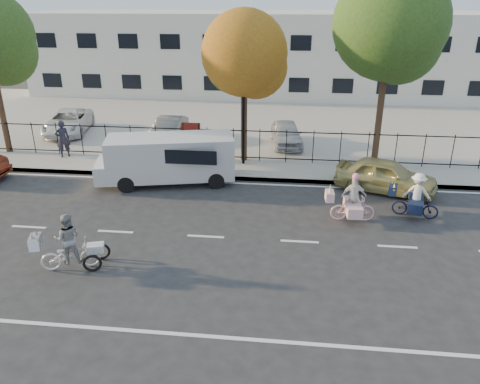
# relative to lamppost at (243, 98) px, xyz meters

# --- Properties ---
(ground) EXTENTS (120.00, 120.00, 0.00)m
(ground) POSITION_rel_lamppost_xyz_m (-0.50, -6.80, -3.11)
(ground) COLOR #333334
(road_markings) EXTENTS (60.00, 9.52, 0.01)m
(road_markings) POSITION_rel_lamppost_xyz_m (-0.50, -6.80, -3.11)
(road_markings) COLOR silver
(road_markings) RESTS_ON ground
(curb) EXTENTS (60.00, 0.10, 0.15)m
(curb) POSITION_rel_lamppost_xyz_m (-0.50, -1.75, -3.04)
(curb) COLOR #A8A399
(curb) RESTS_ON ground
(sidewalk) EXTENTS (60.00, 2.20, 0.15)m
(sidewalk) POSITION_rel_lamppost_xyz_m (-0.50, -0.70, -3.04)
(sidewalk) COLOR #A8A399
(sidewalk) RESTS_ON ground
(parking_lot) EXTENTS (60.00, 15.60, 0.15)m
(parking_lot) POSITION_rel_lamppost_xyz_m (-0.50, 8.20, -3.04)
(parking_lot) COLOR #A8A399
(parking_lot) RESTS_ON ground
(iron_fence) EXTENTS (58.00, 0.06, 1.50)m
(iron_fence) POSITION_rel_lamppost_xyz_m (-0.50, 0.40, -2.21)
(iron_fence) COLOR black
(iron_fence) RESTS_ON sidewalk
(building) EXTENTS (34.00, 10.00, 6.00)m
(building) POSITION_rel_lamppost_xyz_m (-0.50, 18.20, -0.11)
(building) COLOR silver
(building) RESTS_ON ground
(lamppost) EXTENTS (0.36, 0.36, 4.33)m
(lamppost) POSITION_rel_lamppost_xyz_m (0.00, 0.00, 0.00)
(lamppost) COLOR black
(lamppost) RESTS_ON sidewalk
(street_sign) EXTENTS (0.85, 0.06, 1.80)m
(street_sign) POSITION_rel_lamppost_xyz_m (-2.35, 0.00, -1.70)
(street_sign) COLOR black
(street_sign) RESTS_ON sidewalk
(zebra_trike) EXTENTS (1.96, 1.22, 1.68)m
(zebra_trike) POSITION_rel_lamppost_xyz_m (-3.94, -9.06, -2.46)
(zebra_trike) COLOR white
(zebra_trike) RESTS_ON ground
(unicorn_bike) EXTENTS (1.72, 1.20, 1.74)m
(unicorn_bike) POSITION_rel_lamppost_xyz_m (4.25, -5.10, -2.47)
(unicorn_bike) COLOR #F6BBC3
(unicorn_bike) RESTS_ON ground
(bull_bike) EXTENTS (1.79, 1.26, 1.61)m
(bull_bike) POSITION_rel_lamppost_xyz_m (6.46, -4.52, -2.47)
(bull_bike) COLOR black
(bull_bike) RESTS_ON ground
(white_van) EXTENTS (5.83, 2.94, 1.95)m
(white_van) POSITION_rel_lamppost_xyz_m (-2.82, -2.30, -2.03)
(white_van) COLOR silver
(white_van) RESTS_ON ground
(gold_sedan) EXTENTS (4.16, 2.72, 1.32)m
(gold_sedan) POSITION_rel_lamppost_xyz_m (5.84, -2.30, -2.45)
(gold_sedan) COLOR tan
(gold_sedan) RESTS_ON ground
(pedestrian) EXTENTS (0.75, 0.71, 1.73)m
(pedestrian) POSITION_rel_lamppost_xyz_m (-8.43, 0.00, -2.10)
(pedestrian) COLOR black
(pedestrian) RESTS_ON sidewalk
(lot_car_b) EXTENTS (2.83, 4.73, 1.23)m
(lot_car_b) POSITION_rel_lamppost_xyz_m (-10.07, 3.97, -2.35)
(lot_car_b) COLOR white
(lot_car_b) RESTS_ON parking_lot
(lot_car_c) EXTENTS (1.36, 3.61, 1.18)m
(lot_car_c) POSITION_rel_lamppost_xyz_m (-4.23, 3.16, -2.37)
(lot_car_c) COLOR #54595D
(lot_car_c) RESTS_ON parking_lot
(lot_car_d) EXTENTS (1.85, 3.65, 1.19)m
(lot_car_d) POSITION_rel_lamppost_xyz_m (1.86, 3.01, -2.37)
(lot_car_d) COLOR #B2B5BA
(lot_car_d) RESTS_ON parking_lot
(tree_mid) EXTENTS (3.68, 3.67, 6.74)m
(tree_mid) POSITION_rel_lamppost_xyz_m (0.12, 0.56, 1.60)
(tree_mid) COLOR #442D1D
(tree_mid) RESTS_ON ground
(tree_east) EXTENTS (4.60, 4.60, 8.43)m
(tree_east) POSITION_rel_lamppost_xyz_m (5.98, 0.56, 2.79)
(tree_east) COLOR #442D1D
(tree_east) RESTS_ON ground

